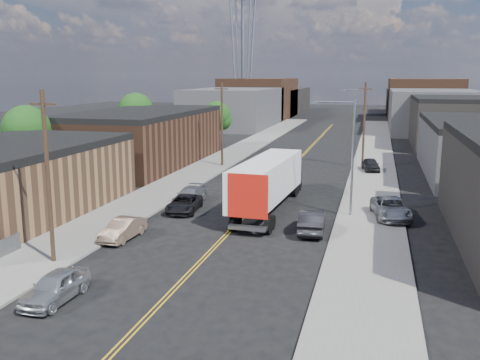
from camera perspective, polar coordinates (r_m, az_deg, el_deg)
The scene contains 28 objects.
ground at distance 77.35m, azimuth 7.08°, elevation 3.02°, with size 260.00×260.00×0.00m, color black.
centerline at distance 62.68m, azimuth 5.30°, elevation 1.17°, with size 0.32×120.00×0.01m, color gold.
sidewalk_left at distance 64.82m, azimuth -3.02°, elevation 1.60°, with size 5.00×140.00×0.15m, color slate.
sidewalk_right at distance 61.92m, azimuth 14.01°, elevation 0.83°, with size 5.00×140.00×0.15m, color slate.
warehouse_brown at distance 66.49m, azimuth -10.34°, elevation 4.48°, with size 12.00×26.00×6.60m.
industrial_right_c at distance 89.12m, azimuth 22.42°, elevation 5.79°, with size 14.00×22.00×7.60m.
skyline_left_a at distance 115.09m, azimuth -0.57°, elevation 7.73°, with size 16.00×30.00×8.00m, color #323234.
skyline_right_a at distance 111.67m, azimuth 19.83°, elevation 6.98°, with size 16.00×30.00×8.00m, color #323234.
skyline_left_b at distance 139.31m, azimuth 2.11°, elevation 8.72°, with size 16.00×26.00×10.00m, color #43281B.
skyline_right_b at distance 136.50m, azimuth 18.92°, elevation 8.09°, with size 16.00×26.00×10.00m, color #43281B.
skyline_left_c at distance 158.95m, azimuth 3.67°, elevation 8.45°, with size 16.00×40.00×7.00m, color black.
skyline_right_c at distance 156.50m, azimuth 18.35°, elevation 7.88°, with size 16.00×40.00×7.00m, color black.
streetlight_near at distance 41.40m, azimuth 11.41°, elevation 3.34°, with size 3.39×0.25×9.00m.
streetlight_far at distance 76.21m, azimuth 12.89°, elevation 6.73°, with size 3.39×0.25×9.00m.
utility_pole_left_near at distance 32.04m, azimuth -19.81°, elevation 0.34°, with size 1.60×0.26×10.00m.
utility_pole_left_far at distance 63.80m, azimuth -1.94°, elevation 6.04°, with size 1.60×0.26×10.00m.
utility_pole_right at distance 64.25m, azimuth 13.09°, elevation 5.79°, with size 1.60×0.26×10.00m.
tree_left_near at distance 57.24m, azimuth -21.74°, elevation 4.72°, with size 4.85×4.76×7.91m.
tree_left_mid at distance 78.73m, azimuth -11.00°, elevation 7.05°, with size 5.10×5.04×8.37m.
tree_left_far at distance 81.72m, azimuth -2.46°, elevation 6.74°, with size 4.35×4.20×6.97m.
semi_truck at distance 43.64m, azimuth 3.33°, elevation 0.11°, with size 3.58×16.56×4.30m.
car_left_a at distance 27.77m, azimuth -19.08°, elevation -10.70°, with size 1.73×4.29×1.46m, color #ACAFB1.
car_left_b at distance 36.57m, azimuth -12.37°, elevation -5.14°, with size 1.47×4.21×1.39m, color #7B6150.
car_left_c at distance 43.06m, azimuth -5.97°, elevation -2.52°, with size 2.19×4.75×1.32m, color black.
car_left_d at distance 45.78m, azimuth -5.40°, elevation -1.66°, with size 1.92×4.73×1.37m, color gray.
car_right_oncoming at distance 37.52m, azimuth 7.68°, elevation -4.39°, with size 1.69×4.86×1.60m, color black.
car_right_lot_a at distance 41.97m, azimuth 15.81°, elevation -2.90°, with size 2.53×5.49×1.53m, color gray.
car_right_lot_c at distance 62.23m, azimuth 13.78°, elevation 1.61°, with size 1.64×4.08×1.39m, color black.
Camera 1 is at (9.69, -15.99, 10.75)m, focal length 40.00 mm.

